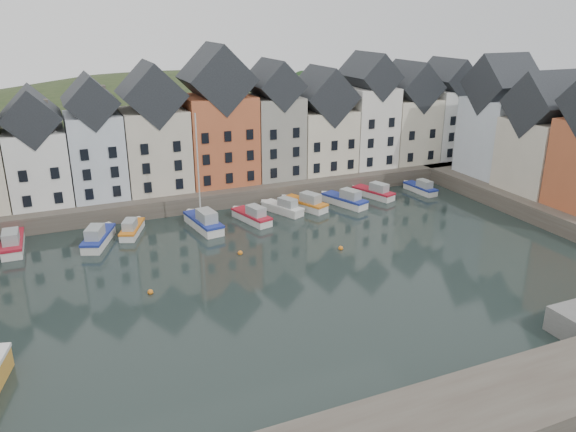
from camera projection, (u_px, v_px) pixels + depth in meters
ground at (309, 279)px, 51.82m from camera, size 260.00×260.00×0.00m
far_quay at (216, 184)px, 77.38m from camera, size 90.00×16.00×2.00m
right_quay at (575, 208)px, 67.86m from camera, size 14.00×54.00×2.00m
hillside at (181, 244)px, 106.29m from camera, size 153.60×70.40×64.00m
far_terrace at (241, 128)px, 74.17m from camera, size 72.37×8.16×17.78m
right_terrace at (546, 136)px, 69.17m from camera, size 8.30×24.25×16.36m
mooring_buoys at (249, 263)px, 54.88m from camera, size 20.50×5.50×0.50m
boat_a at (12, 243)px, 58.05m from camera, size 2.19×6.70×2.56m
boat_b at (98, 238)px, 59.43m from camera, size 4.26×6.72×2.47m
boat_c at (132, 229)px, 62.18m from camera, size 3.61×5.70×2.10m
boat_d at (204, 222)px, 63.68m from camera, size 3.13×7.19×13.30m
boat_e at (253, 216)px, 65.92m from camera, size 3.37×6.27×2.30m
boat_f at (284, 208)px, 68.90m from camera, size 3.97×5.97×2.21m
boat_g at (306, 203)px, 70.25m from camera, size 4.30×6.54×2.41m
boat_h at (346, 200)px, 71.55m from camera, size 4.05×6.64×2.44m
boat_i at (375, 192)px, 74.71m from camera, size 3.76×6.23×2.29m
boat_j at (421, 188)px, 76.76m from camera, size 2.15×5.50×2.06m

